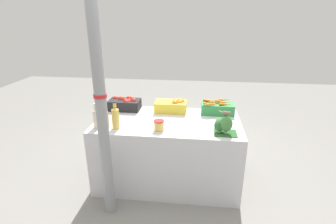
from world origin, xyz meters
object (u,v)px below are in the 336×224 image
Objects in this scene: broccoli_pile at (223,125)px; juice_bottle_golden at (115,117)px; juice_bottle_amber at (106,118)px; juice_bottle_cloudy at (96,117)px; carrot_crate at (217,108)px; orange_crate at (173,106)px; apple_crate at (125,104)px; sparrow_bird at (226,113)px; support_pole at (101,108)px; pickle_jar at (159,125)px.

juice_bottle_golden is at bearing -179.91° from broccoli_pile.
broccoli_pile is 0.91× the size of juice_bottle_amber.
carrot_crate is at bearing 23.83° from juice_bottle_cloudy.
apple_crate is at bearing 179.97° from orange_crate.
juice_bottle_amber is at bearing -0.00° from juice_bottle_cloudy.
sparrow_bird is (1.11, 0.00, 0.09)m from juice_bottle_golden.
juice_bottle_golden reaches higher than broccoli_pile.
sparrow_bird is at bearing -85.82° from carrot_crate.
orange_crate is 0.85m from juice_bottle_amber.
support_pole is 5.90× the size of apple_crate.
carrot_crate is 1.21m from juice_bottle_golden.
carrot_crate is at bearing 27.74° from juice_bottle_golden.
sparrow_bird reaches higher than pickle_jar.
juice_bottle_golden reaches higher than juice_bottle_amber.
support_pole is 0.45m from juice_bottle_cloudy.
juice_bottle_golden reaches higher than apple_crate.
support_pole is 20.58× the size of pickle_jar.
support_pole is at bearing -59.63° from juice_bottle_cloudy.
orange_crate is 0.78m from juice_bottle_golden.
juice_bottle_cloudy reaches higher than apple_crate.
orange_crate is 0.54m from carrot_crate.
juice_bottle_amber is at bearing -180.00° from juice_bottle_golden.
juice_bottle_cloudy is at bearing 180.00° from juice_bottle_golden.
carrot_crate is 1.53× the size of juice_bottle_amber.
juice_bottle_golden is at bearing -151.53° from sparrow_bird.
carrot_crate is (1.13, -0.00, -0.00)m from apple_crate.
orange_crate is at bearing 37.44° from juice_bottle_cloudy.
carrot_crate is 1.39m from juice_bottle_cloudy.
apple_crate is at bearing 96.06° from juice_bottle_golden.
broccoli_pile is (1.10, 0.34, -0.26)m from support_pole.
carrot_crate is 1.43× the size of juice_bottle_cloudy.
support_pole is 1.43m from carrot_crate.
carrot_crate is at bearing 42.22° from pickle_jar.
apple_crate is at bearing 179.92° from carrot_crate.
juice_bottle_amber is 0.84× the size of juice_bottle_golden.
juice_bottle_golden is (-1.09, -0.00, 0.03)m from broccoli_pile.
juice_bottle_golden is 2.36× the size of sparrow_bird.
juice_bottle_amber is (-1.18, -0.56, 0.04)m from carrot_crate.
juice_bottle_amber reaches higher than broccoli_pile.
orange_crate reaches higher than apple_crate.
juice_bottle_golden reaches higher than pickle_jar.
orange_crate is at bearing 179.86° from carrot_crate.
juice_bottle_amber is 1.22m from sparrow_bird.
juice_bottle_golden is at bearing -152.26° from carrot_crate.
juice_bottle_cloudy is at bearing -179.95° from pickle_jar.
support_pole is at bearing -73.48° from juice_bottle_amber.
broccoli_pile is 0.77× the size of juice_bottle_golden.
orange_crate is at bearing 134.71° from broccoli_pile.
orange_crate is at bearing 164.19° from sparrow_bird.
broccoli_pile is 1.81× the size of sparrow_bird.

